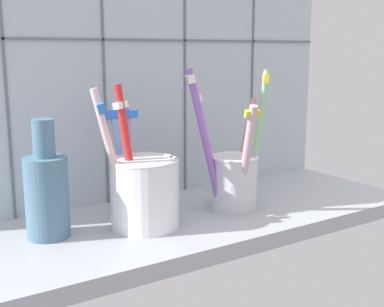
{
  "coord_description": "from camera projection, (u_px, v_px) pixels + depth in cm",
  "views": [
    {
      "loc": [
        -34.58,
        -53.57,
        23.13
      ],
      "look_at": [
        0.0,
        -0.74,
        10.31
      ],
      "focal_mm": 48.14,
      "sensor_mm": 36.0,
      "label": 1
    }
  ],
  "objects": [
    {
      "name": "counter_slab",
      "position": [
        189.0,
        223.0,
        0.67
      ],
      "size": [
        64.0,
        22.0,
        2.0
      ],
      "primitive_type": "cube",
      "color": "#9EA3A8",
      "rests_on": "ground"
    },
    {
      "name": "toothbrush_cup_left",
      "position": [
        143.0,
        189.0,
        0.62
      ],
      "size": [
        10.19,
        13.07,
        17.16
      ],
      "color": "white",
      "rests_on": "counter_slab"
    },
    {
      "name": "tile_wall_back",
      "position": [
        143.0,
        54.0,
        0.72
      ],
      "size": [
        64.0,
        2.2,
        45.0
      ],
      "color": "#B2C1CC",
      "rests_on": "ground"
    },
    {
      "name": "ceramic_vase",
      "position": [
        47.0,
        191.0,
        0.58
      ],
      "size": [
        4.9,
        4.9,
        13.62
      ],
      "color": "slate",
      "rests_on": "counter_slab"
    },
    {
      "name": "toothbrush_cup_right",
      "position": [
        234.0,
        173.0,
        0.69
      ],
      "size": [
        12.89,
        9.54,
        18.82
      ],
      "color": "silver",
      "rests_on": "counter_slab"
    }
  ]
}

